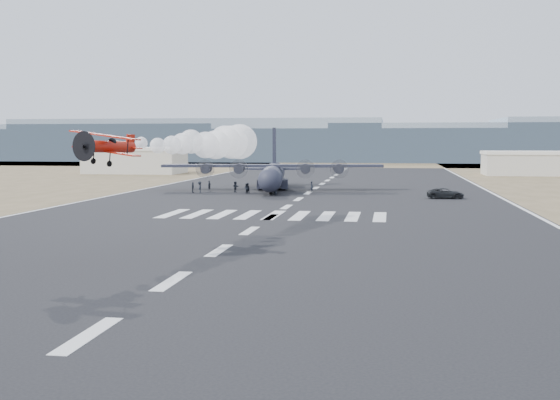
% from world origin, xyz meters
% --- Properties ---
extents(ground, '(500.00, 500.00, 0.00)m').
position_xyz_m(ground, '(0.00, 0.00, 0.00)').
color(ground, black).
rests_on(ground, ground).
extents(scrub_far, '(500.00, 80.00, 0.00)m').
position_xyz_m(scrub_far, '(0.00, 230.00, 0.00)').
color(scrub_far, brown).
rests_on(scrub_far, ground).
extents(runway_markings, '(60.00, 260.00, 0.01)m').
position_xyz_m(runway_markings, '(0.00, 60.00, 0.01)').
color(runway_markings, silver).
rests_on(runway_markings, ground).
extents(ridge_seg_b, '(150.00, 50.00, 15.00)m').
position_xyz_m(ridge_seg_b, '(-130.00, 260.00, 7.50)').
color(ridge_seg_b, gray).
rests_on(ridge_seg_b, ground).
extents(ridge_seg_c, '(150.00, 50.00, 17.00)m').
position_xyz_m(ridge_seg_c, '(-65.00, 260.00, 8.50)').
color(ridge_seg_c, gray).
rests_on(ridge_seg_c, ground).
extents(ridge_seg_d, '(150.00, 50.00, 13.00)m').
position_xyz_m(ridge_seg_d, '(0.00, 260.00, 6.50)').
color(ridge_seg_d, gray).
rests_on(ridge_seg_d, ground).
extents(ridge_seg_e, '(150.00, 50.00, 15.00)m').
position_xyz_m(ridge_seg_e, '(65.00, 260.00, 7.50)').
color(ridge_seg_e, gray).
rests_on(ridge_seg_e, ground).
extents(hangar_left, '(24.50, 14.50, 6.70)m').
position_xyz_m(hangar_left, '(-52.00, 145.00, 3.41)').
color(hangar_left, '#B5B0A1').
rests_on(hangar_left, ground).
extents(hangar_right, '(20.50, 12.50, 5.90)m').
position_xyz_m(hangar_right, '(46.00, 150.00, 3.01)').
color(hangar_right, '#B5B0A1').
rests_on(hangar_right, ground).
extents(aerobatic_biplane, '(5.85, 5.33, 2.49)m').
position_xyz_m(aerobatic_biplane, '(-6.72, 18.66, 8.14)').
color(aerobatic_biplane, red).
extents(smoke_trail, '(5.95, 24.29, 3.65)m').
position_xyz_m(smoke_trail, '(-3.26, 38.83, 8.31)').
color(smoke_trail, white).
extents(transport_aircraft, '(37.58, 30.84, 10.84)m').
position_xyz_m(transport_aircraft, '(-6.97, 91.05, 2.80)').
color(transport_aircraft, '#222434').
rests_on(transport_aircraft, ground).
extents(support_vehicle, '(5.47, 2.63, 1.51)m').
position_xyz_m(support_vehicle, '(21.16, 76.68, 0.75)').
color(support_vehicle, black).
rests_on(support_vehicle, ground).
extents(crew_a, '(0.83, 0.85, 1.80)m').
position_xyz_m(crew_a, '(0.41, 85.85, 0.90)').
color(crew_a, black).
rests_on(crew_a, ground).
extents(crew_b, '(0.87, 0.95, 1.66)m').
position_xyz_m(crew_b, '(-9.58, 82.01, 0.83)').
color(crew_b, black).
rests_on(crew_b, ground).
extents(crew_c, '(0.78, 1.29, 1.86)m').
position_xyz_m(crew_c, '(-17.39, 81.50, 0.93)').
color(crew_c, black).
rests_on(crew_c, ground).
extents(crew_d, '(0.92, 1.12, 1.70)m').
position_xyz_m(crew_d, '(-18.72, 82.16, 0.85)').
color(crew_d, black).
rests_on(crew_d, ground).
extents(crew_e, '(0.48, 0.78, 1.58)m').
position_xyz_m(crew_e, '(-4.78, 80.36, 0.79)').
color(crew_e, black).
rests_on(crew_e, ground).
extents(crew_f, '(1.52, 1.56, 1.78)m').
position_xyz_m(crew_f, '(-12.10, 84.38, 0.89)').
color(crew_f, black).
rests_on(crew_f, ground).
extents(crew_g, '(0.73, 0.78, 1.67)m').
position_xyz_m(crew_g, '(-17.16, 86.78, 0.84)').
color(crew_g, black).
rests_on(crew_g, ground).
extents(crew_h, '(0.91, 0.88, 1.61)m').
position_xyz_m(crew_h, '(-9.68, 81.59, 0.81)').
color(crew_h, black).
rests_on(crew_h, ground).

